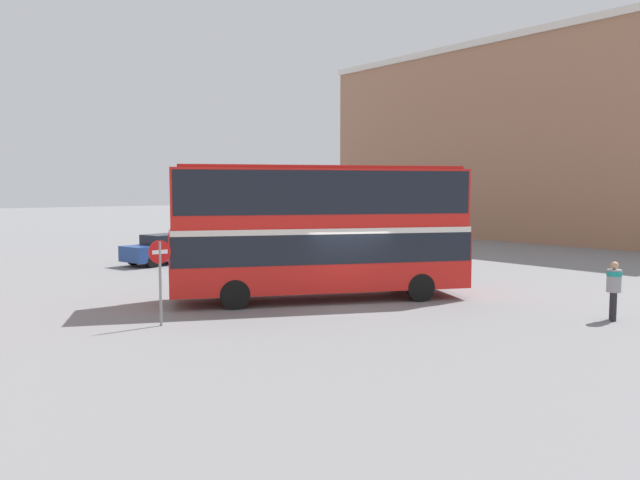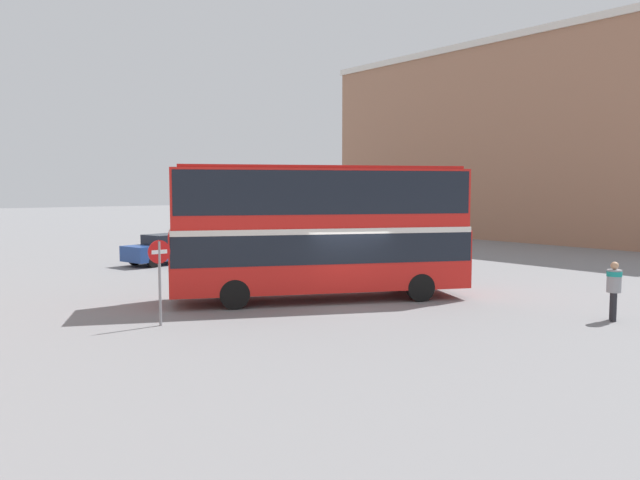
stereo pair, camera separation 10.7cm
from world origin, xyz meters
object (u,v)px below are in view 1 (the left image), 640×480
(double_decker_bus, at_px, (320,224))
(parked_car_kerb_near, at_px, (330,243))
(pedestrian_foreground, at_px, (614,284))
(no_entry_sign, at_px, (160,268))
(parked_car_kerb_far, at_px, (165,249))

(double_decker_bus, relative_size, parked_car_kerb_near, 2.44)
(double_decker_bus, distance_m, pedestrian_foreground, 9.63)
(parked_car_kerb_near, relative_size, no_entry_sign, 1.73)
(no_entry_sign, bearing_deg, double_decker_bus, 4.06)
(pedestrian_foreground, distance_m, parked_car_kerb_far, 22.01)
(pedestrian_foreground, height_order, parked_car_kerb_far, pedestrian_foreground)
(parked_car_kerb_far, bearing_deg, parked_car_kerb_near, 150.32)
(parked_car_kerb_far, distance_m, no_entry_sign, 15.21)
(parked_car_kerb_far, bearing_deg, pedestrian_foreground, 88.82)
(double_decker_bus, relative_size, pedestrian_foreground, 5.90)
(double_decker_bus, relative_size, no_entry_sign, 4.24)
(parked_car_kerb_near, bearing_deg, no_entry_sign, 34.38)
(double_decker_bus, distance_m, parked_car_kerb_near, 14.12)
(pedestrian_foreground, relative_size, no_entry_sign, 0.72)
(double_decker_bus, height_order, pedestrian_foreground, double_decker_bus)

